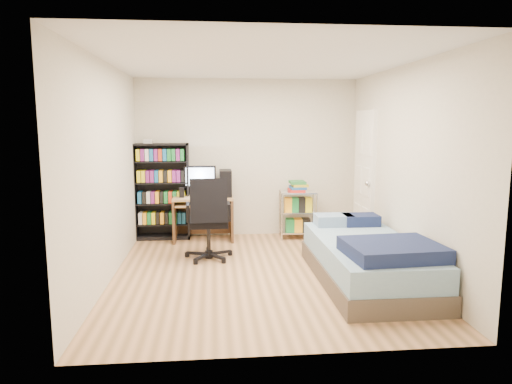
{
  "coord_description": "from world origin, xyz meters",
  "views": [
    {
      "loc": [
        -0.54,
        -5.31,
        1.8
      ],
      "look_at": [
        -0.01,
        0.4,
        0.94
      ],
      "focal_mm": 32.0,
      "sensor_mm": 36.0,
      "label": 1
    }
  ],
  "objects": [
    {
      "name": "door",
      "position": [
        1.72,
        1.35,
        1.0
      ],
      "size": [
        0.12,
        0.8,
        2.0
      ],
      "color": "white",
      "rests_on": "room"
    },
    {
      "name": "computer_desk",
      "position": [
        -0.62,
        1.72,
        0.62
      ],
      "size": [
        0.92,
        0.53,
        1.16
      ],
      "color": "#A58355",
      "rests_on": "room"
    },
    {
      "name": "wire_cart",
      "position": [
        0.78,
        1.7,
        0.6
      ],
      "size": [
        0.59,
        0.44,
        0.92
      ],
      "rotation": [
        0.0,
        0.0,
        -0.06
      ],
      "color": "silver",
      "rests_on": "room"
    },
    {
      "name": "office_chair",
      "position": [
        -0.62,
        0.65,
        0.35
      ],
      "size": [
        0.69,
        0.69,
        1.11
      ],
      "rotation": [
        0.0,
        0.0,
        0.04
      ],
      "color": "black",
      "rests_on": "room"
    },
    {
      "name": "room",
      "position": [
        0.0,
        0.0,
        1.25
      ],
      "size": [
        3.58,
        4.08,
        2.58
      ],
      "color": "tan",
      "rests_on": "ground"
    },
    {
      "name": "bed",
      "position": [
        1.19,
        -0.43,
        0.27
      ],
      "size": [
        1.08,
        2.16,
        0.62
      ],
      "color": "#51463C",
      "rests_on": "room"
    },
    {
      "name": "media_shelf",
      "position": [
        -1.35,
        1.84,
        0.77
      ],
      "size": [
        0.85,
        0.28,
        1.56
      ],
      "color": "black",
      "rests_on": "room"
    }
  ]
}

